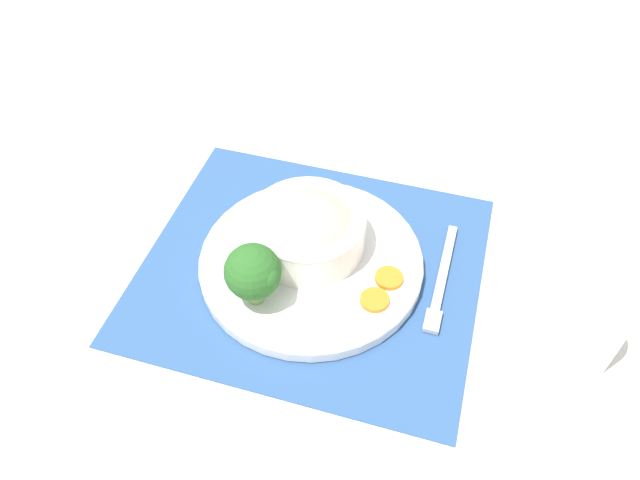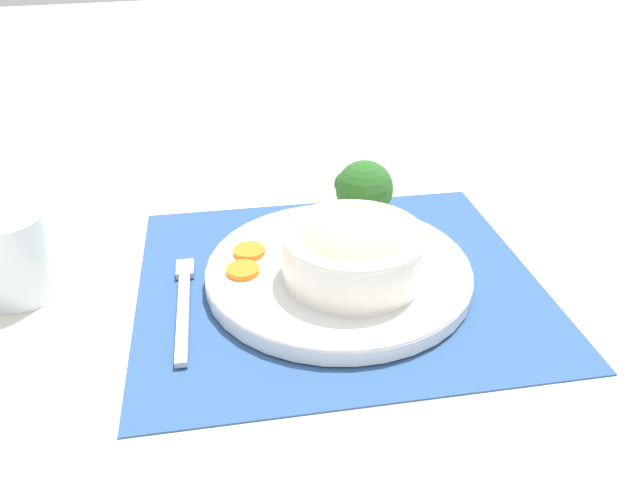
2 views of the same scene
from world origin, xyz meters
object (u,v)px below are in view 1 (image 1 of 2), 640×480
object	(u,v)px
bowl	(308,228)
fork	(440,287)
broccoli_floret	(253,272)
water_glass	(587,332)

from	to	relation	value
bowl	fork	size ratio (longest dim) A/B	0.84
broccoli_floret	fork	size ratio (longest dim) A/B	0.48
fork	broccoli_floret	bearing A→B (deg)	23.79
broccoli_floret	bowl	bearing A→B (deg)	-114.88
bowl	water_glass	distance (m)	0.36
broccoli_floret	fork	bearing A→B (deg)	-162.73
bowl	fork	world-z (taller)	bowl
bowl	broccoli_floret	size ratio (longest dim) A/B	1.74
broccoli_floret	water_glass	world-z (taller)	broccoli_floret
water_glass	fork	world-z (taller)	water_glass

